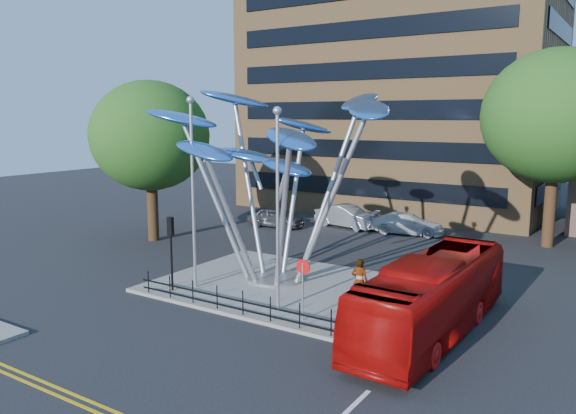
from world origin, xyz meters
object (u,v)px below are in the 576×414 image
Objects in this scene: parked_car_left at (276,217)px; parked_car_mid at (347,216)px; pedestrian at (359,281)px; tree_left at (150,136)px; parked_car_right at (408,224)px; red_bus at (432,296)px; traffic_light_island at (171,238)px; leaf_sculpture at (276,141)px; street_lamp_right at (278,191)px; tree_right at (557,116)px; street_lamp_left at (192,176)px; no_entry_sign_island at (303,279)px.

parked_car_mid is (4.50, 2.69, 0.09)m from parked_car_left.
pedestrian reaches higher than parked_car_mid.
tree_left reaches higher than parked_car_right.
red_bus is at bearing 146.73° from pedestrian.
red_bus is (11.60, 1.69, -1.15)m from traffic_light_island.
leaf_sculpture is 15.60m from parked_car_right.
street_lamp_right is at bearing -55.09° from leaf_sculpture.
tree_right is at bearing 68.46° from street_lamp_right.
parked_car_left is (-7.67, 11.32, -6.15)m from leaf_sculpture.
street_lamp_left is 1.78× the size of parked_car_mid.
traffic_light_island is at bearing -169.99° from red_bus.
no_entry_sign_island is 19.59m from parked_car_mid.
tree_left is at bearing 150.55° from parked_car_mid.
parked_car_left is at bearing 130.76° from parked_car_mid.
parked_car_right is at bearing -77.97° from parked_car_left.
leaf_sculpture is at bearing 165.69° from red_bus.
parked_car_right is (-2.74, 18.43, -1.10)m from no_entry_sign_island.
street_lamp_right reaches higher than red_bus.
no_entry_sign_island is (16.00, -7.48, -4.98)m from tree_left.
no_entry_sign_island is at bearing -148.94° from parked_car_left.
tree_right is 0.95× the size of leaf_sculpture.
red_bus is at bearing -165.92° from parked_car_right.
tree_left reaches higher than parked_car_mid.
parked_car_mid reaches higher than parked_car_right.
tree_right reaches higher than tree_left.
red_bus is at bearing -134.46° from parked_car_mid.
traffic_light_island reaches higher than parked_car_right.
parked_car_right is (4.50, 0.26, -0.10)m from parked_car_mid.
traffic_light_island is 16.32m from parked_car_left.
street_lamp_right is (2.57, -3.68, -1.78)m from leaf_sculpture.
red_bus is (8.67, -2.49, -5.40)m from leaf_sculpture.
traffic_light_island is (-5.50, -0.50, -2.48)m from street_lamp_right.
leaf_sculpture is at bearing -123.31° from tree_right.
parked_car_left is 9.47m from parked_car_right.
tree_left is 0.98× the size of red_bus.
street_lamp_right is (5.00, -0.50, -0.26)m from street_lamp_left.
tree_left is 22.06m from red_bus.
street_lamp_left is 1.06× the size of street_lamp_right.
parked_car_left is 0.86× the size of parked_car_mid.
leaf_sculpture is 6.46× the size of pedestrian.
parked_car_mid is at bearing 50.68° from tree_left.
leaf_sculpture is at bearing 134.33° from no_entry_sign_island.
pedestrian is at bearing -175.96° from parked_car_right.
pedestrian is at bearing 20.55° from traffic_light_island.
street_lamp_left is at bearing -124.05° from tree_right.
street_lamp_right is (-7.50, -19.00, -2.94)m from tree_right.
street_lamp_left is (-2.43, -3.18, -1.52)m from leaf_sculpture.
no_entry_sign_island is at bearing -45.67° from leaf_sculpture.
street_lamp_right reaches higher than parked_car_right.
parked_car_right is at bearing -76.86° from parked_car_mid.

